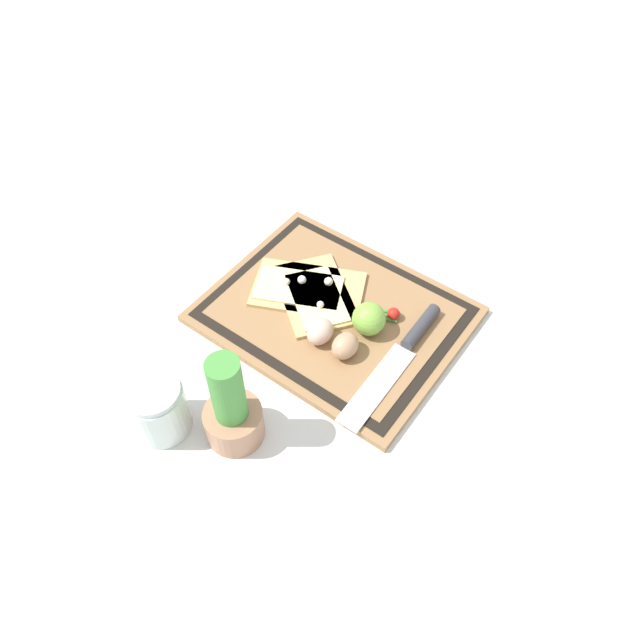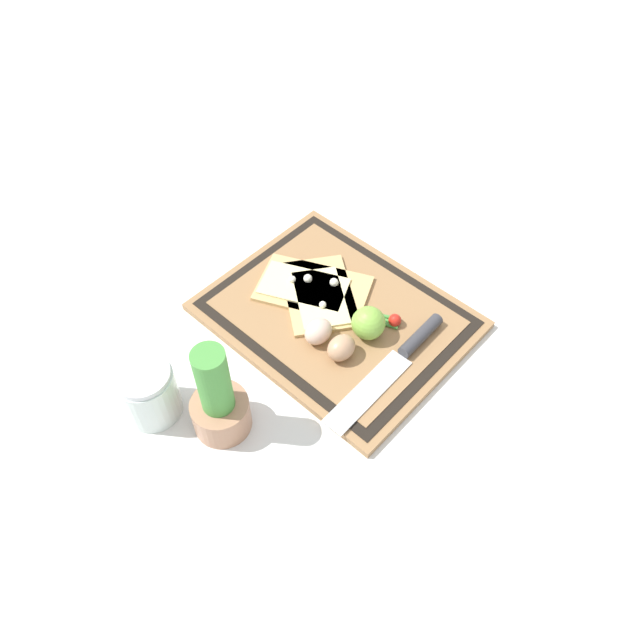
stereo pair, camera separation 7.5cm
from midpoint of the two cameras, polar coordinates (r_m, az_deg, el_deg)
name	(u,v)px [view 1 (the left image)]	position (r m, az deg, el deg)	size (l,w,h in m)	color
ground_plane	(334,317)	(1.11, -0.59, 0.22)	(6.00, 6.00, 0.00)	silver
cutting_board	(334,314)	(1.11, -0.60, 0.48)	(0.44, 0.35, 0.02)	#997047
pizza_slice_near	(306,288)	(1.13, -3.14, 2.84)	(0.23, 0.19, 0.02)	tan
pizza_slice_far	(315,295)	(1.12, -2.38, 2.21)	(0.21, 0.20, 0.02)	tan
knife	(408,344)	(1.05, 6.03, -2.32)	(0.04, 0.28, 0.02)	silver
egg_brown	(345,346)	(1.03, 0.24, -2.46)	(0.04, 0.05, 0.04)	tan
egg_pink	(320,332)	(1.05, -2.02, -1.16)	(0.04, 0.05, 0.04)	beige
lime	(370,318)	(1.06, 2.58, 0.14)	(0.06, 0.06, 0.06)	#7FB742
cherry_tomato_red	(393,314)	(1.09, 4.79, 0.48)	(0.02, 0.02, 0.02)	red
scallion_bunch	(325,305)	(1.11, -1.43, 1.27)	(0.25, 0.13, 0.01)	#47933D
herb_pot	(232,411)	(0.94, -10.35, -8.33)	(0.09, 0.09, 0.18)	#AD7A5B
sauce_jar	(158,410)	(0.99, -16.68, -7.99)	(0.09, 0.09, 0.10)	silver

